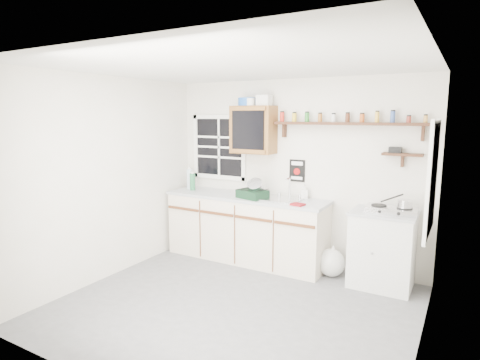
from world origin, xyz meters
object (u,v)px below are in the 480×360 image
(main_cabinet, at_px, (246,228))
(spice_shelf, at_px, (346,123))
(upper_cabinet, at_px, (253,130))
(dish_rack, at_px, (253,192))
(hotplate, at_px, (391,210))
(right_cabinet, at_px, (382,249))

(main_cabinet, height_order, spice_shelf, spice_shelf)
(upper_cabinet, height_order, dish_rack, upper_cabinet)
(main_cabinet, distance_m, dish_rack, 0.58)
(hotplate, bearing_deg, main_cabinet, 177.02)
(upper_cabinet, bearing_deg, hotplate, -4.21)
(main_cabinet, xyz_separation_m, spice_shelf, (1.29, 0.21, 1.47))
(upper_cabinet, relative_size, spice_shelf, 0.34)
(main_cabinet, height_order, dish_rack, dish_rack)
(main_cabinet, relative_size, dish_rack, 5.35)
(upper_cabinet, bearing_deg, spice_shelf, 3.15)
(main_cabinet, bearing_deg, hotplate, 0.16)
(hotplate, bearing_deg, dish_rack, -179.88)
(hotplate, bearing_deg, spice_shelf, 158.47)
(upper_cabinet, xyz_separation_m, dish_rack, (0.13, -0.24, -0.82))
(dish_rack, bearing_deg, main_cabinet, 165.76)
(spice_shelf, distance_m, dish_rack, 1.48)
(main_cabinet, relative_size, spice_shelf, 1.21)
(upper_cabinet, height_order, spice_shelf, upper_cabinet)
(upper_cabinet, relative_size, hotplate, 1.12)
(main_cabinet, xyz_separation_m, right_cabinet, (1.83, 0.03, -0.01))
(right_cabinet, bearing_deg, spice_shelf, 161.00)
(main_cabinet, distance_m, upper_cabinet, 1.37)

